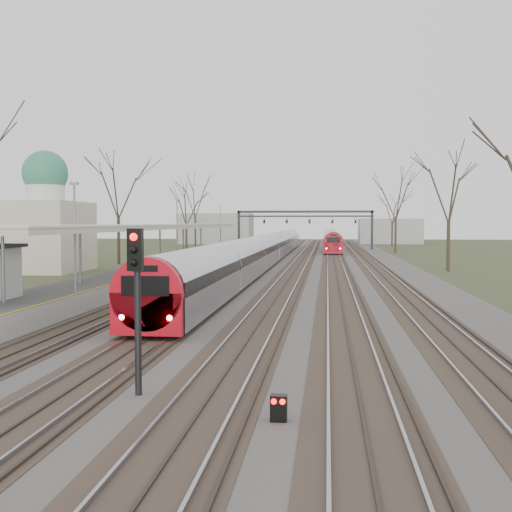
% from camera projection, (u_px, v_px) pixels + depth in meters
% --- Properties ---
extents(ground, '(300.00, 300.00, 0.00)m').
position_uv_depth(ground, '(162.00, 408.00, 14.61)').
color(ground, '#384223').
rests_on(ground, ground).
extents(track_bed, '(24.00, 160.00, 0.22)m').
position_uv_depth(track_bed, '(295.00, 261.00, 69.16)').
color(track_bed, '#474442').
rests_on(track_bed, ground).
extents(platform, '(3.50, 69.00, 1.00)m').
position_uv_depth(platform, '(171.00, 268.00, 52.80)').
color(platform, '#9E9B93').
rests_on(platform, ground).
extents(canopy, '(4.10, 50.00, 3.11)m').
position_uv_depth(canopy, '(156.00, 227.00, 48.14)').
color(canopy, slate).
rests_on(canopy, platform).
extents(dome_building, '(10.00, 8.00, 10.30)m').
position_uv_depth(dome_building, '(27.00, 229.00, 54.53)').
color(dome_building, beige).
rests_on(dome_building, ground).
extents(signal_gantry, '(21.00, 0.59, 6.08)m').
position_uv_depth(signal_gantry, '(305.00, 218.00, 98.67)').
color(signal_gantry, black).
rests_on(signal_gantry, ground).
extents(tree_west_far, '(5.50, 5.50, 11.33)m').
position_uv_depth(tree_west_far, '(118.00, 184.00, 63.71)').
color(tree_west_far, '#2D231C').
rests_on(tree_west_far, ground).
extents(tree_east_far, '(5.00, 5.00, 10.30)m').
position_uv_depth(tree_east_far, '(449.00, 187.00, 54.37)').
color(tree_east_far, '#2D231C').
rests_on(tree_east_far, ground).
extents(train_near, '(2.62, 90.21, 3.05)m').
position_uv_depth(train_near, '(267.00, 249.00, 66.69)').
color(train_near, '#A9ABB3').
rests_on(train_near, ground).
extents(train_far, '(2.62, 60.21, 3.05)m').
position_uv_depth(train_far, '(332.00, 238.00, 110.54)').
color(train_far, '#A9ABB3').
rests_on(train_far, ground).
extents(signal_post, '(0.35, 0.45, 4.10)m').
position_uv_depth(signal_post, '(137.00, 286.00, 15.18)').
color(signal_post, black).
rests_on(signal_post, ground).
extents(ground_signal, '(0.35, 0.33, 0.61)m').
position_uv_depth(ground_signal, '(279.00, 411.00, 13.34)').
color(ground_signal, black).
rests_on(ground_signal, ground).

